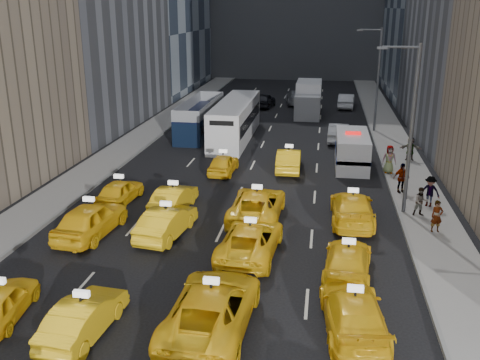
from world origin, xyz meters
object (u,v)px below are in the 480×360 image
at_px(double_decker, 200,117).
at_px(city_bus, 235,120).
at_px(nypd_van, 352,151).
at_px(pedestrian_0, 437,216).
at_px(box_truck, 308,99).

bearing_deg(double_decker, city_bus, -17.51).
height_order(nypd_van, double_decker, double_decker).
xyz_separation_m(city_bus, pedestrian_0, (13.00, -18.14, -0.63)).
bearing_deg(pedestrian_0, box_truck, 91.42).
bearing_deg(nypd_van, city_bus, 148.17).
xyz_separation_m(nypd_van, double_decker, (-12.74, 8.14, 0.32)).
distance_m(box_truck, pedestrian_0, 30.44).
relative_size(nypd_van, double_decker, 0.58).
height_order(nypd_van, pedestrian_0, nypd_van).
relative_size(double_decker, city_bus, 0.82).
height_order(double_decker, pedestrian_0, double_decker).
relative_size(nypd_van, pedestrian_0, 3.66).
distance_m(nypd_van, double_decker, 15.12).
distance_m(city_bus, box_truck, 12.74).
xyz_separation_m(double_decker, pedestrian_0, (16.37, -19.50, -0.48)).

